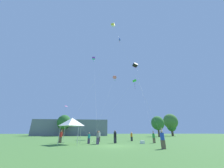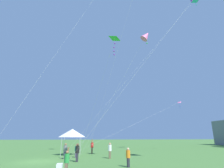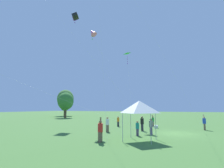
# 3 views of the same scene
# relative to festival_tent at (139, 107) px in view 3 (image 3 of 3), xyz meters

# --- Properties ---
(ground_plane) EXTENTS (220.00, 220.00, 0.00)m
(ground_plane) POSITION_rel_festival_tent_xyz_m (5.60, -2.57, -2.85)
(ground_plane) COLOR #427033
(tree_far_left) EXTENTS (5.96, 5.37, 9.00)m
(tree_far_left) POSITION_rel_festival_tent_xyz_m (34.45, 34.80, 2.97)
(tree_far_left) COLOR brown
(tree_far_left) RESTS_ON ground
(tree_far_right) EXTENTS (4.68, 4.21, 7.06)m
(tree_far_right) POSITION_rel_festival_tent_xyz_m (25.15, 27.45, 1.71)
(tree_far_right) COLOR brown
(tree_far_right) RESTS_ON ground
(tree_far_centre) EXTENTS (3.76, 3.38, 5.67)m
(tree_far_centre) POSITION_rel_festival_tent_xyz_m (34.55, 34.94, 0.82)
(tree_far_centre) COLOR brown
(tree_far_centre) RESTS_ON ground
(festival_tent) EXTENTS (2.58, 2.58, 3.39)m
(festival_tent) POSITION_rel_festival_tent_xyz_m (0.00, 0.00, 0.00)
(festival_tent) COLOR #B7B7BC
(festival_tent) RESTS_ON ground
(cooler_box) EXTENTS (0.57, 0.43, 0.39)m
(cooler_box) POSITION_rel_festival_tent_xyz_m (9.95, 0.22, -2.65)
(cooler_box) COLOR white
(cooler_box) RESTS_ON ground
(person_red_shirt) EXTENTS (0.41, 0.41, 2.01)m
(person_red_shirt) POSITION_rel_festival_tent_xyz_m (-2.01, 2.78, -1.88)
(person_red_shirt) COLOR brown
(person_red_shirt) RESTS_ON ground
(person_blue_shirt) EXTENTS (0.40, 0.40, 1.94)m
(person_blue_shirt) POSITION_rel_festival_tent_xyz_m (10.08, -5.74, -1.91)
(person_blue_shirt) COLOR brown
(person_blue_shirt) RESTS_ON ground
(person_white_shirt) EXTENTS (0.40, 0.40, 1.71)m
(person_white_shirt) POSITION_rel_festival_tent_xyz_m (3.85, 4.81, -1.93)
(person_white_shirt) COLOR brown
(person_white_shirt) RESTS_ON ground
(person_green_shirt) EXTENTS (0.35, 0.35, 1.72)m
(person_green_shirt) POSITION_rel_festival_tent_xyz_m (12.01, 1.00, -2.01)
(person_green_shirt) COLOR brown
(person_green_shirt) RESTS_ON ground
(person_orange_shirt) EXTENTS (0.36, 0.36, 1.51)m
(person_orange_shirt) POSITION_rel_festival_tent_xyz_m (9.79, 5.76, -2.03)
(person_orange_shirt) COLOR #282833
(person_orange_shirt) RESTS_ON ground
(person_teal_shirt) EXTENTS (0.35, 0.35, 1.47)m
(person_teal_shirt) POSITION_rel_festival_tent_xyz_m (2.42, 0.85, -2.06)
(person_teal_shirt) COLOR #473860
(person_teal_shirt) RESTS_ON ground
(person_grey_shirt) EXTENTS (0.39, 0.39, 1.67)m
(person_grey_shirt) POSITION_rel_festival_tent_xyz_m (3.69, -0.26, -1.95)
(person_grey_shirt) COLOR #473860
(person_grey_shirt) RESTS_ON ground
(person_black_shirt) EXTENTS (0.41, 0.41, 1.74)m
(person_black_shirt) POSITION_rel_festival_tent_xyz_m (6.21, 1.27, -1.91)
(person_black_shirt) COLOR #282833
(person_black_shirt) RESTS_ON ground
(kite_black_box_1) EXTENTS (4.30, 18.45, 23.77)m
(kite_black_box_1) POSITION_rel_festival_tent_xyz_m (15.37, 18.03, 20.13)
(kite_black_box_1) COLOR silver
(kite_black_box_1) RESTS_ON ground
(kite_pink_diamond_2) EXTENTS (5.04, 8.47, 15.04)m
(kite_pink_diamond_2) POSITION_rel_festival_tent_xyz_m (7.14, 8.89, 11.36)
(kite_pink_diamond_2) COLOR silver
(kite_pink_diamond_2) RESTS_ON ground
(kite_green_delta_3) EXTENTS (8.99, 3.90, 11.61)m
(kite_green_delta_3) POSITION_rel_festival_tent_xyz_m (10.68, 4.53, 8.41)
(kite_green_delta_3) COLOR silver
(kite_green_delta_3) RESTS_ON ground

